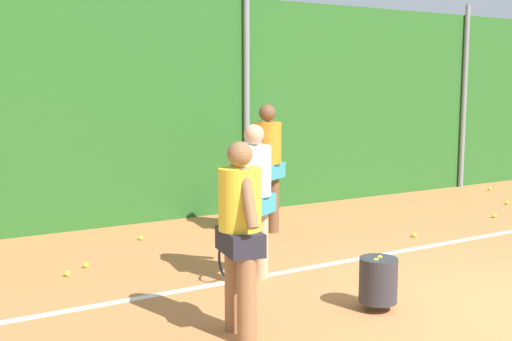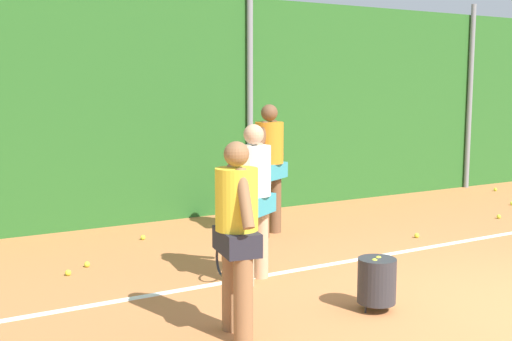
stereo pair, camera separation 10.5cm
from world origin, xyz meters
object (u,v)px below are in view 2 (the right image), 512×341
(player_midcourt, at_px, (254,195))
(tennis_ball_12, at_px, (143,237))
(player_foreground_near, at_px, (236,229))
(player_backcourt_far, at_px, (269,162))
(tennis_ball_13, at_px, (417,235))
(tennis_ball_5, at_px, (87,264))
(tennis_ball_8, at_px, (495,189))
(tennis_ball_4, at_px, (68,273))
(tennis_ball_9, at_px, (499,217))
(tennis_ball_1, at_px, (512,203))
(ball_hopper, at_px, (377,280))

(player_midcourt, relative_size, tennis_ball_12, 25.69)
(player_foreground_near, height_order, player_backcourt_far, player_backcourt_far)
(player_backcourt_far, height_order, tennis_ball_13, player_backcourt_far)
(player_foreground_near, xyz_separation_m, tennis_ball_13, (3.82, 1.83, -0.89))
(player_midcourt, distance_m, tennis_ball_5, 2.21)
(tennis_ball_8, distance_m, tennis_ball_13, 4.70)
(player_midcourt, bearing_deg, tennis_ball_8, 168.88)
(tennis_ball_4, xyz_separation_m, tennis_ball_12, (1.30, 1.17, 0.00))
(tennis_ball_9, bearing_deg, player_midcourt, -169.95)
(tennis_ball_1, bearing_deg, ball_hopper, -152.65)
(player_midcourt, xyz_separation_m, tennis_ball_1, (6.14, 1.54, -0.92))
(tennis_ball_1, xyz_separation_m, tennis_ball_12, (-6.52, 0.84, 0.00))
(player_midcourt, xyz_separation_m, tennis_ball_12, (-0.38, 2.38, -0.92))
(tennis_ball_4, distance_m, tennis_ball_8, 8.93)
(player_midcourt, xyz_separation_m, tennis_ball_9, (4.99, 0.89, -0.92))
(player_foreground_near, xyz_separation_m, tennis_ball_9, (5.87, 2.12, -0.89))
(tennis_ball_4, height_order, tennis_ball_12, same)
(tennis_ball_12, bearing_deg, player_backcourt_far, -20.33)
(tennis_ball_8, bearing_deg, player_backcourt_far, -170.87)
(player_foreground_near, xyz_separation_m, player_backcourt_far, (2.15, 3.01, 0.11))
(tennis_ball_4, xyz_separation_m, tennis_ball_13, (4.62, -0.63, 0.00))
(player_backcourt_far, relative_size, tennis_ball_5, 27.84)
(tennis_ball_1, xyz_separation_m, tennis_ball_13, (-3.19, -0.95, 0.00))
(tennis_ball_13, bearing_deg, tennis_ball_1, 16.62)
(tennis_ball_4, bearing_deg, ball_hopper, -49.07)
(tennis_ball_1, height_order, tennis_ball_9, same)
(tennis_ball_1, height_order, tennis_ball_12, same)
(tennis_ball_8, bearing_deg, tennis_ball_5, -171.53)
(tennis_ball_9, bearing_deg, player_backcourt_far, 166.58)
(player_midcourt, distance_m, tennis_ball_4, 2.26)
(ball_hopper, bearing_deg, tennis_ball_9, 26.72)
(tennis_ball_8, bearing_deg, player_foreground_near, -153.71)
(player_backcourt_far, xyz_separation_m, tennis_ball_13, (1.68, -1.19, -1.00))
(player_midcourt, bearing_deg, player_backcourt_far, -157.60)
(ball_hopper, distance_m, tennis_ball_1, 6.30)
(tennis_ball_4, distance_m, tennis_ball_12, 1.75)
(player_foreground_near, xyz_separation_m, player_midcourt, (0.87, 1.24, 0.03))
(player_foreground_near, height_order, tennis_ball_1, player_foreground_near)
(tennis_ball_12, bearing_deg, player_foreground_near, -97.83)
(player_foreground_near, distance_m, tennis_ball_1, 7.60)
(player_foreground_near, bearing_deg, tennis_ball_12, 2.21)
(tennis_ball_12, bearing_deg, tennis_ball_5, -137.55)
(player_backcourt_far, relative_size, tennis_ball_8, 27.84)
(tennis_ball_4, xyz_separation_m, tennis_ball_8, (8.81, 1.50, 0.00))
(tennis_ball_4, bearing_deg, tennis_ball_1, 2.37)
(tennis_ball_5, height_order, tennis_ball_9, same)
(tennis_ball_5, height_order, tennis_ball_13, same)
(player_backcourt_far, bearing_deg, player_foreground_near, 23.96)
(tennis_ball_8, relative_size, tennis_ball_12, 1.00)
(tennis_ball_5, bearing_deg, tennis_ball_12, 42.45)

